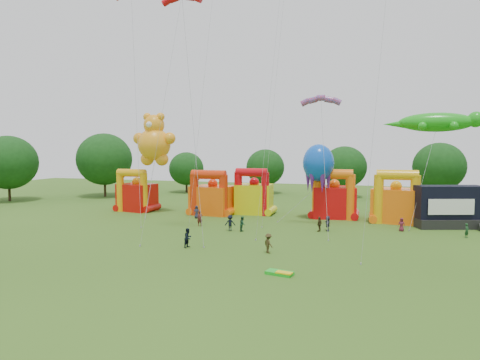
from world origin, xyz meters
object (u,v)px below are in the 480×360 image
(spectator_0, at_px, (197,212))
(bouncy_castle_2, at_px, (254,196))
(bouncy_castle_0, at_px, (136,195))
(teddy_bear_kite, at_px, (153,155))
(spectator_4, at_px, (319,224))
(gecko_kite, at_px, (426,168))
(stage_trailer, at_px, (449,207))
(octopus_kite, at_px, (309,184))

(spectator_0, bearing_deg, bouncy_castle_2, 32.76)
(bouncy_castle_0, bearing_deg, bouncy_castle_2, 7.34)
(teddy_bear_kite, xyz_separation_m, spectator_4, (24.10, -6.54, -7.47))
(gecko_kite, bearing_deg, bouncy_castle_2, 177.06)
(stage_trailer, distance_m, gecko_kite, 5.60)
(bouncy_castle_2, relative_size, spectator_0, 3.84)
(octopus_kite, distance_m, spectator_4, 8.60)
(bouncy_castle_0, distance_m, gecko_kite, 39.96)
(teddy_bear_kite, height_order, gecko_kite, teddy_bear_kite)
(teddy_bear_kite, xyz_separation_m, octopus_kite, (21.88, 0.82, -3.62))
(bouncy_castle_0, height_order, gecko_kite, gecko_kite)
(teddy_bear_kite, height_order, spectator_4, teddy_bear_kite)
(stage_trailer, distance_m, teddy_bear_kite, 38.86)
(stage_trailer, relative_size, teddy_bear_kite, 0.57)
(bouncy_castle_0, height_order, stage_trailer, bouncy_castle_0)
(bouncy_castle_2, distance_m, gecko_kite, 22.72)
(spectator_4, bearing_deg, bouncy_castle_2, -115.73)
(bouncy_castle_2, distance_m, teddy_bear_kite, 15.39)
(stage_trailer, height_order, spectator_4, stage_trailer)
(bouncy_castle_0, bearing_deg, octopus_kite, -1.42)
(octopus_kite, bearing_deg, gecko_kite, 7.01)
(teddy_bear_kite, height_order, spectator_0, teddy_bear_kite)
(bouncy_castle_2, height_order, octopus_kite, octopus_kite)
(teddy_bear_kite, xyz_separation_m, gecko_kite, (36.01, 2.56, -1.38))
(bouncy_castle_0, xyz_separation_m, spectator_0, (11.17, -3.68, -1.54))
(gecko_kite, bearing_deg, stage_trailer, -43.44)
(stage_trailer, height_order, spectator_0, stage_trailer)
(bouncy_castle_0, distance_m, spectator_0, 11.86)
(stage_trailer, xyz_separation_m, teddy_bear_kite, (-38.40, -0.29, 5.91))
(spectator_0, height_order, spectator_4, spectator_0)
(bouncy_castle_2, bearing_deg, spectator_4, -44.72)
(bouncy_castle_2, distance_m, stage_trailer, 24.88)
(stage_trailer, bearing_deg, octopus_kite, 178.16)
(stage_trailer, bearing_deg, bouncy_castle_0, 178.42)
(gecko_kite, distance_m, spectator_0, 29.54)
(octopus_kite, bearing_deg, stage_trailer, -1.84)
(bouncy_castle_0, bearing_deg, gecko_kite, 1.59)
(bouncy_castle_2, height_order, spectator_4, bouncy_castle_2)
(stage_trailer, distance_m, spectator_4, 15.93)
(spectator_4, bearing_deg, octopus_kite, -144.24)
(bouncy_castle_0, distance_m, octopus_kite, 25.66)
(bouncy_castle_0, height_order, spectator_4, bouncy_castle_0)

